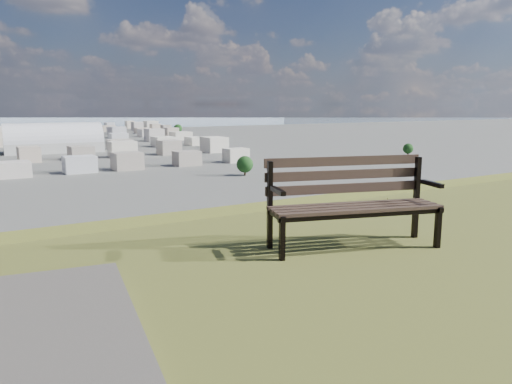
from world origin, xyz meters
TOP-DOWN VIEW (x-y plane):
  - park_bench at (0.66, 2.05)m, footprint 1.88×1.06m
  - arena at (44.66, 295.06)m, footprint 52.21×24.80m

SIDE VIEW (x-z plane):
  - arena at x=44.66m, z-range -5.68..15.81m
  - park_bench at x=0.66m, z-range 25.06..26.00m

